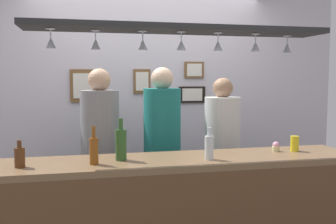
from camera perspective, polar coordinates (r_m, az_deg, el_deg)
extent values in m
cube|color=silver|center=(4.20, -2.99, 0.60)|extent=(4.40, 0.06, 2.60)
cube|color=brown|center=(2.83, 2.01, -7.29)|extent=(2.70, 0.55, 0.04)
cube|color=black|center=(2.83, 1.81, 12.21)|extent=(2.20, 0.36, 0.04)
cylinder|color=silver|center=(2.74, -17.07, 11.74)|extent=(0.06, 0.06, 0.00)
cylinder|color=silver|center=(2.73, -17.06, 11.17)|extent=(0.01, 0.01, 0.06)
cone|color=silver|center=(2.73, -17.02, 9.82)|extent=(0.07, 0.07, 0.08)
cylinder|color=silver|center=(2.77, -10.73, 11.80)|extent=(0.06, 0.06, 0.00)
cylinder|color=silver|center=(2.77, -10.72, 11.23)|extent=(0.01, 0.01, 0.06)
cone|color=silver|center=(2.76, -10.70, 9.89)|extent=(0.07, 0.07, 0.08)
cylinder|color=silver|center=(2.77, -3.78, 11.87)|extent=(0.06, 0.06, 0.00)
cylinder|color=silver|center=(2.77, -3.77, 11.31)|extent=(0.01, 0.01, 0.06)
cone|color=silver|center=(2.76, -3.77, 9.97)|extent=(0.07, 0.07, 0.08)
cylinder|color=silver|center=(2.80, 1.96, 11.81)|extent=(0.06, 0.06, 0.00)
cylinder|color=silver|center=(2.80, 1.96, 11.25)|extent=(0.01, 0.01, 0.06)
cone|color=silver|center=(2.79, 1.96, 9.92)|extent=(0.07, 0.07, 0.08)
cylinder|color=silver|center=(2.88, 7.45, 11.58)|extent=(0.06, 0.06, 0.00)
cylinder|color=silver|center=(2.88, 7.45, 11.04)|extent=(0.01, 0.01, 0.06)
cone|color=silver|center=(2.87, 7.43, 9.75)|extent=(0.07, 0.07, 0.08)
cylinder|color=silver|center=(3.00, 12.92, 11.24)|extent=(0.06, 0.06, 0.00)
cylinder|color=silver|center=(2.99, 12.90, 10.72)|extent=(0.01, 0.01, 0.06)
cone|color=silver|center=(2.99, 12.88, 9.48)|extent=(0.07, 0.07, 0.08)
cylinder|color=silver|center=(3.20, 17.32, 10.74)|extent=(0.06, 0.06, 0.00)
cylinder|color=silver|center=(3.19, 17.30, 10.25)|extent=(0.01, 0.01, 0.06)
cone|color=silver|center=(3.19, 17.27, 9.09)|extent=(0.07, 0.07, 0.08)
cube|color=#2D334C|center=(3.63, -9.87, -14.67)|extent=(0.17, 0.18, 0.81)
cylinder|color=gray|center=(3.45, -10.07, -2.69)|extent=(0.34, 0.34, 0.71)
sphere|color=tan|center=(3.41, -10.18, 4.71)|extent=(0.20, 0.20, 0.20)
cube|color=#2D334C|center=(3.69, -0.86, -14.18)|extent=(0.17, 0.18, 0.82)
cylinder|color=#1E7A75|center=(3.51, -0.88, -2.30)|extent=(0.34, 0.34, 0.71)
sphere|color=beige|center=(3.48, -0.89, 5.02)|extent=(0.20, 0.20, 0.20)
cube|color=#2D334C|center=(3.85, 7.94, -13.74)|extent=(0.17, 0.18, 0.77)
cylinder|color=white|center=(3.69, 8.08, -3.03)|extent=(0.34, 0.34, 0.67)
sphere|color=#9E7556|center=(3.65, 8.16, 3.56)|extent=(0.19, 0.19, 0.19)
cylinder|color=#2D5623|center=(2.75, -7.01, -4.87)|extent=(0.08, 0.08, 0.22)
cylinder|color=#2D5623|center=(2.73, -7.04, -1.77)|extent=(0.03, 0.03, 0.08)
cylinder|color=silver|center=(2.77, 6.12, -5.30)|extent=(0.06, 0.06, 0.17)
cylinder|color=silver|center=(2.76, 6.15, -2.95)|extent=(0.03, 0.03, 0.06)
cylinder|color=brown|center=(2.65, -10.96, -5.73)|extent=(0.06, 0.06, 0.18)
cylinder|color=brown|center=(2.63, -11.01, -2.95)|extent=(0.03, 0.03, 0.08)
cylinder|color=#512D14|center=(2.70, -21.19, -6.33)|extent=(0.07, 0.07, 0.13)
cylinder|color=#512D14|center=(2.69, -21.25, -4.45)|extent=(0.03, 0.03, 0.05)
cylinder|color=yellow|center=(3.24, 18.31, -4.48)|extent=(0.07, 0.07, 0.12)
cylinder|color=beige|center=(3.19, 15.74, -5.29)|extent=(0.06, 0.06, 0.04)
sphere|color=pink|center=(3.18, 15.75, -4.72)|extent=(0.05, 0.05, 0.05)
cube|color=brown|center=(4.13, -3.89, 4.58)|extent=(0.18, 0.02, 0.26)
cube|color=white|center=(4.12, -3.87, 4.58)|extent=(0.14, 0.01, 0.20)
cube|color=brown|center=(4.08, -12.53, 3.83)|extent=(0.26, 0.02, 0.34)
cube|color=white|center=(4.07, -12.53, 3.82)|extent=(0.20, 0.01, 0.26)
cube|color=brown|center=(4.26, 3.91, 6.26)|extent=(0.22, 0.02, 0.18)
cube|color=white|center=(4.25, 3.95, 6.26)|extent=(0.17, 0.01, 0.14)
cube|color=black|center=(4.26, 3.59, 2.60)|extent=(0.30, 0.02, 0.18)
cube|color=white|center=(4.24, 3.64, 2.59)|extent=(0.23, 0.01, 0.14)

